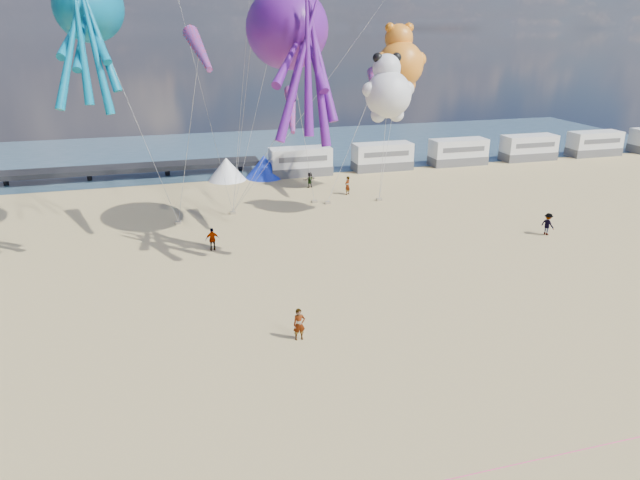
% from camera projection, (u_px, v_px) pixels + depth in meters
% --- Properties ---
extents(ground, '(120.00, 120.00, 0.00)m').
position_uv_depth(ground, '(389.00, 398.00, 24.64)').
color(ground, tan).
rests_on(ground, ground).
extents(water, '(120.00, 120.00, 0.00)m').
position_uv_depth(water, '(228.00, 151.00, 74.26)').
color(water, '#334E62').
rests_on(water, ground).
extents(motorhome_0, '(6.60, 2.50, 3.00)m').
position_uv_depth(motorhome_0, '(300.00, 162.00, 61.73)').
color(motorhome_0, silver).
rests_on(motorhome_0, ground).
extents(motorhome_1, '(6.60, 2.50, 3.00)m').
position_uv_depth(motorhome_1, '(382.00, 157.00, 64.15)').
color(motorhome_1, silver).
rests_on(motorhome_1, ground).
extents(motorhome_2, '(6.60, 2.50, 3.00)m').
position_uv_depth(motorhome_2, '(458.00, 152.00, 66.57)').
color(motorhome_2, silver).
rests_on(motorhome_2, ground).
extents(motorhome_3, '(6.60, 2.50, 3.00)m').
position_uv_depth(motorhome_3, '(529.00, 148.00, 68.99)').
color(motorhome_3, silver).
rests_on(motorhome_3, ground).
extents(motorhome_4, '(6.60, 2.50, 3.00)m').
position_uv_depth(motorhome_4, '(594.00, 144.00, 71.41)').
color(motorhome_4, silver).
rests_on(motorhome_4, ground).
extents(tent_white, '(4.00, 4.00, 2.40)m').
position_uv_depth(tent_white, '(227.00, 169.00, 59.80)').
color(tent_white, white).
rests_on(tent_white, ground).
extents(tent_blue, '(4.00, 4.00, 2.40)m').
position_uv_depth(tent_blue, '(264.00, 167.00, 60.82)').
color(tent_blue, '#1933CC').
rests_on(tent_blue, ground).
extents(standing_person, '(0.63, 0.42, 1.72)m').
position_uv_depth(standing_person, '(299.00, 324.00, 29.05)').
color(standing_person, tan).
rests_on(standing_person, ground).
extents(beachgoer_2, '(0.85, 0.98, 1.74)m').
position_uv_depth(beachgoer_2, '(548.00, 224.00, 43.93)').
color(beachgoer_2, '#7F6659').
rests_on(beachgoer_2, ground).
extents(beachgoer_3, '(1.12, 0.68, 1.69)m').
position_uv_depth(beachgoer_3, '(213.00, 239.00, 40.83)').
color(beachgoer_3, '#7F6659').
rests_on(beachgoer_3, ground).
extents(beachgoer_4, '(0.99, 0.67, 1.56)m').
position_uv_depth(beachgoer_4, '(310.00, 180.00, 57.14)').
color(beachgoer_4, '#7F6659').
rests_on(beachgoer_4, ground).
extents(beachgoer_5, '(1.62, 1.45, 1.79)m').
position_uv_depth(beachgoer_5, '(347.00, 185.00, 54.66)').
color(beachgoer_5, '#7F6659').
rests_on(beachgoer_5, ground).
extents(sandbag_a, '(0.50, 0.35, 0.22)m').
position_uv_depth(sandbag_a, '(178.00, 223.00, 46.62)').
color(sandbag_a, gray).
rests_on(sandbag_a, ground).
extents(sandbag_b, '(0.50, 0.35, 0.22)m').
position_uv_depth(sandbag_b, '(314.00, 201.00, 52.34)').
color(sandbag_b, gray).
rests_on(sandbag_b, ground).
extents(sandbag_c, '(0.50, 0.35, 0.22)m').
position_uv_depth(sandbag_c, '(379.00, 199.00, 52.97)').
color(sandbag_c, gray).
rests_on(sandbag_c, ground).
extents(sandbag_d, '(0.50, 0.35, 0.22)m').
position_uv_depth(sandbag_d, '(328.00, 203.00, 52.00)').
color(sandbag_d, gray).
rests_on(sandbag_d, ground).
extents(sandbag_e, '(0.50, 0.35, 0.22)m').
position_uv_depth(sandbag_e, '(233.00, 213.00, 49.13)').
color(sandbag_e, gray).
rests_on(sandbag_e, ground).
extents(kite_octopus_teal, '(5.07, 10.02, 11.04)m').
position_uv_depth(kite_octopus_teal, '(89.00, 7.00, 38.14)').
color(kite_octopus_teal, '#046B91').
extents(kite_octopus_purple, '(6.67, 11.36, 12.17)m').
position_uv_depth(kite_octopus_purple, '(287.00, 28.00, 39.39)').
color(kite_octopus_purple, '#5B1582').
extents(kite_panda, '(5.79, 5.66, 6.30)m').
position_uv_depth(kite_panda, '(388.00, 95.00, 45.03)').
color(kite_panda, silver).
extents(kite_teddy_orange, '(6.24, 6.03, 7.22)m').
position_uv_depth(kite_teddy_orange, '(400.00, 65.00, 51.82)').
color(kite_teddy_orange, orange).
extents(windsock_left, '(1.79, 6.57, 6.49)m').
position_uv_depth(windsock_left, '(199.00, 50.00, 38.94)').
color(windsock_left, red).
extents(windsock_mid, '(2.40, 5.20, 5.12)m').
position_uv_depth(windsock_mid, '(374.00, 86.00, 50.33)').
color(windsock_mid, red).
extents(windsock_right, '(1.88, 5.34, 5.26)m').
position_uv_depth(windsock_right, '(291.00, 110.00, 42.15)').
color(windsock_right, red).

